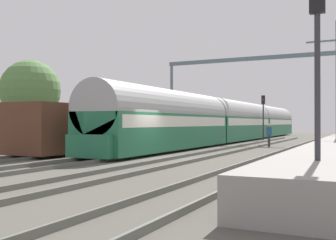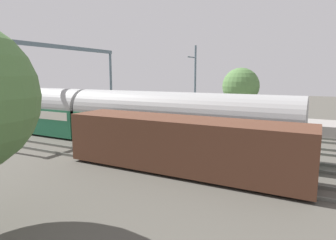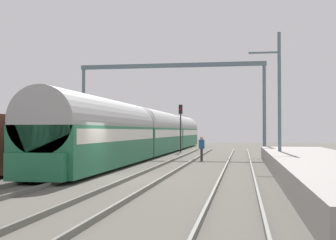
{
  "view_description": "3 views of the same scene",
  "coord_description": "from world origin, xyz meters",
  "px_view_note": "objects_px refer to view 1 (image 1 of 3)",
  "views": [
    {
      "loc": [
        9.74,
        -18.84,
        1.81
      ],
      "look_at": [
        -1.93,
        5.4,
        1.99
      ],
      "focal_mm": 44.11,
      "sensor_mm": 36.0,
      "label": 1
    },
    {
      "loc": [
        -19.51,
        -3.49,
        5.12
      ],
      "look_at": [
        1.0,
        7.3,
        1.53
      ],
      "focal_mm": 31.33,
      "sensor_mm": 36.0,
      "label": 2
    },
    {
      "loc": [
        6.02,
        -19.65,
        2.12
      ],
      "look_at": [
        -0.96,
        22.7,
        3.13
      ],
      "focal_mm": 48.55,
      "sensor_mm": 36.0,
      "label": 3
    }
  ],
  "objects_px": {
    "passenger_train": "(237,121)",
    "railway_signal_far": "(263,111)",
    "catenary_gantry": "(248,79)",
    "freight_car": "(97,128)",
    "person_crossing": "(269,133)",
    "railway_signal_near": "(317,57)"
  },
  "relations": [
    {
      "from": "railway_signal_far",
      "to": "catenary_gantry",
      "type": "xyz_separation_m",
      "value": [
        0.01,
        -6.12,
        2.85
      ]
    },
    {
      "from": "freight_car",
      "to": "person_crossing",
      "type": "distance_m",
      "value": 13.08
    },
    {
      "from": "passenger_train",
      "to": "railway_signal_near",
      "type": "height_order",
      "value": "railway_signal_near"
    },
    {
      "from": "passenger_train",
      "to": "railway_signal_far",
      "type": "height_order",
      "value": "railway_signal_far"
    },
    {
      "from": "railway_signal_near",
      "to": "passenger_train",
      "type": "bearing_deg",
      "value": 109.6
    },
    {
      "from": "freight_car",
      "to": "railway_signal_near",
      "type": "distance_m",
      "value": 18.43
    },
    {
      "from": "railway_signal_near",
      "to": "railway_signal_far",
      "type": "bearing_deg",
      "value": 104.82
    },
    {
      "from": "freight_car",
      "to": "passenger_train",
      "type": "bearing_deg",
      "value": 78.27
    },
    {
      "from": "passenger_train",
      "to": "railway_signal_far",
      "type": "relative_size",
      "value": 10.51
    },
    {
      "from": "freight_car",
      "to": "railway_signal_near",
      "type": "relative_size",
      "value": 2.43
    },
    {
      "from": "freight_car",
      "to": "person_crossing",
      "type": "height_order",
      "value": "freight_car"
    },
    {
      "from": "passenger_train",
      "to": "railway_signal_far",
      "type": "bearing_deg",
      "value": 57.9
    },
    {
      "from": "railway_signal_far",
      "to": "passenger_train",
      "type": "bearing_deg",
      "value": -122.1
    },
    {
      "from": "railway_signal_near",
      "to": "railway_signal_far",
      "type": "distance_m",
      "value": 34.0
    },
    {
      "from": "passenger_train",
      "to": "catenary_gantry",
      "type": "height_order",
      "value": "catenary_gantry"
    },
    {
      "from": "freight_car",
      "to": "railway_signal_far",
      "type": "relative_size",
      "value": 2.78
    },
    {
      "from": "passenger_train",
      "to": "catenary_gantry",
      "type": "distance_m",
      "value": 5.32
    },
    {
      "from": "freight_car",
      "to": "railway_signal_near",
      "type": "height_order",
      "value": "railway_signal_near"
    },
    {
      "from": "person_crossing",
      "to": "catenary_gantry",
      "type": "distance_m",
      "value": 8.28
    },
    {
      "from": "passenger_train",
      "to": "railway_signal_near",
      "type": "xyz_separation_m",
      "value": [
        10.61,
        -29.81,
        1.43
      ]
    },
    {
      "from": "person_crossing",
      "to": "railway_signal_far",
      "type": "bearing_deg",
      "value": 97.48
    },
    {
      "from": "passenger_train",
      "to": "freight_car",
      "type": "height_order",
      "value": "passenger_train"
    }
  ]
}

